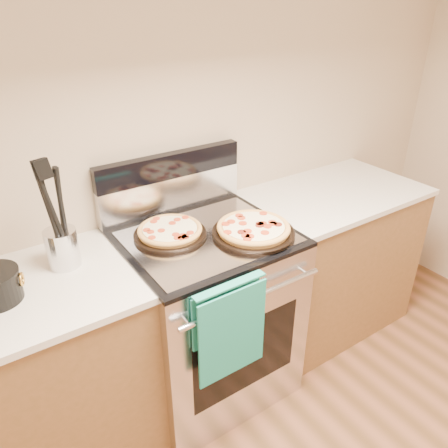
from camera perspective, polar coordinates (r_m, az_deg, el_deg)
wall_back at (r=2.12m, az=-7.89°, el=12.72°), size 4.00×0.00×4.00m
range_body at (r=2.27m, az=-2.28°, el=-11.81°), size 0.76×0.68×0.90m
oven_window at (r=2.06m, az=2.88°, el=-16.75°), size 0.56×0.01×0.40m
cooktop at (r=2.00m, az=-2.53°, el=-1.65°), size 0.76×0.68×0.02m
backsplash_lower at (r=2.20m, az=-6.85°, el=3.94°), size 0.76×0.06×0.18m
backsplash_upper at (r=2.14m, az=-7.07°, el=7.60°), size 0.76×0.06×0.12m
oven_handle at (r=1.81m, az=3.91°, el=-9.59°), size 0.70×0.03×0.03m
dish_towel at (r=1.82m, az=0.71°, el=-13.40°), size 0.32×0.05×0.42m
foil_sheet at (r=1.97m, az=-2.08°, el=-1.68°), size 0.70×0.55×0.01m
cabinet_left at (r=2.11m, az=-24.77°, el=-19.16°), size 1.00×0.62×0.88m
cabinet_right at (r=2.76m, az=13.12°, el=-4.77°), size 1.00×0.62×0.88m
countertop_right at (r=2.55m, az=14.22°, el=3.87°), size 1.02×0.64×0.03m
pepperoni_pizza_back at (r=1.98m, az=-7.06°, el=-0.98°), size 0.38×0.38×0.04m
pepperoni_pizza_front at (r=1.98m, az=3.87°, el=-0.72°), size 0.48×0.48×0.05m
utensil_crock at (r=1.88m, az=-20.35°, el=-2.96°), size 0.15×0.15×0.16m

